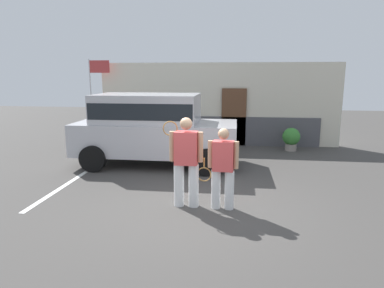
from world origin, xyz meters
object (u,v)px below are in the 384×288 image
Objects in this scene: parked_suv at (153,126)px; tennis_player_woman at (223,168)px; flag_pole at (95,86)px; potted_plant_by_porch at (291,138)px; tennis_player_man at (186,161)px.

parked_suv is 3.82m from tennis_player_woman.
tennis_player_woman is 7.95m from flag_pole.
potted_plant_by_porch is 0.25× the size of flag_pole.
flag_pole reaches higher than tennis_player_man.
flag_pole is (-2.90, 2.85, 1.03)m from parked_suv.
tennis_player_man is (1.44, -3.10, -0.21)m from parked_suv.
tennis_player_man is at bearing -117.23° from potted_plant_by_porch.
tennis_player_woman is at bearing -55.74° from parked_suv.
flag_pole is at bearing -53.93° from tennis_player_man.
flag_pole reaches higher than tennis_player_woman.
tennis_player_man is 6.24m from potted_plant_by_porch.
tennis_player_woman is 2.02× the size of potted_plant_by_porch.
tennis_player_woman is at bearing 177.42° from tennis_player_man.
potted_plant_by_porch is at bearing -107.45° from tennis_player_woman.
tennis_player_woman reaches higher than potted_plant_by_porch.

